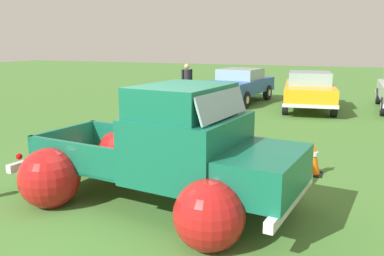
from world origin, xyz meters
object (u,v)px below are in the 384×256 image
at_px(show_car_1, 309,89).
at_px(show_car_0, 239,84).
at_px(lane_cone_1, 313,159).
at_px(vintage_pickup_truck, 174,159).
at_px(spectator_0, 187,81).

bearing_deg(show_car_1, show_car_0, -113.12).
xyz_separation_m(show_car_1, lane_cone_1, (0.97, -7.97, -0.47)).
height_order(show_car_0, lane_cone_1, show_car_0).
xyz_separation_m(vintage_pickup_truck, spectator_0, (-4.14, 10.29, 0.18)).
bearing_deg(show_car_0, show_car_1, 81.40).
xyz_separation_m(vintage_pickup_truck, show_car_0, (-2.10, 11.20, 0.02)).
bearing_deg(lane_cone_1, show_car_1, 96.97).
bearing_deg(vintage_pickup_truck, lane_cone_1, 58.78).
bearing_deg(show_car_1, vintage_pickup_truck, -12.59).
distance_m(show_car_1, spectator_0, 5.03).
distance_m(show_car_0, lane_cone_1, 9.67).
height_order(show_car_1, lane_cone_1, show_car_1).
bearing_deg(show_car_0, lane_cone_1, 31.14).
height_order(vintage_pickup_truck, show_car_0, vintage_pickup_truck).
distance_m(show_car_0, spectator_0, 2.24).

